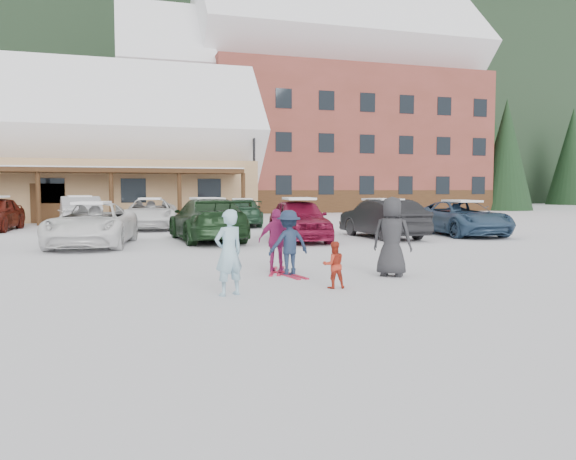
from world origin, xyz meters
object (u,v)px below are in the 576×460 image
object	(u,v)px
lamp_post	(254,166)
parked_car_2	(92,224)
parked_car_3	(207,220)
adult_skier	(229,253)
bystander_dark	(392,237)
toddler_red	(334,265)
parked_car_11	(242,213)
child_magenta	(277,240)
day_lodge	(21,156)
alpine_hotel	(318,115)
parked_car_4	(299,220)
parked_car_9	(80,213)
parked_car_10	(151,214)
parked_car_5	(382,219)
parked_car_6	(462,218)
child_navy	(289,243)

from	to	relation	value
lamp_post	parked_car_2	xyz separation A→B (m)	(-9.01, -14.75, -2.58)
parked_car_3	adult_skier	bearing A→B (deg)	80.14
bystander_dark	parked_car_2	xyz separation A→B (m)	(-6.50, 8.71, -0.14)
toddler_red	parked_car_11	bearing A→B (deg)	-92.45
bystander_dark	child_magenta	bearing A→B (deg)	7.45
day_lodge	alpine_hotel	xyz separation A→B (m)	(23.27, 10.04, 4.69)
parked_car_3	parked_car_4	distance (m)	3.34
parked_car_4	parked_car_9	size ratio (longest dim) A/B	0.96
parked_car_4	parked_car_11	bearing A→B (deg)	99.02
parked_car_9	parked_car_10	xyz separation A→B (m)	(3.17, -0.45, -0.06)
day_lodge	toddler_red	xyz separation A→B (m)	(9.68, -28.72, -3.49)
alpine_hotel	bystander_dark	bearing A→B (deg)	-107.43
adult_skier	parked_car_10	xyz separation A→B (m)	(-0.42, 17.48, -0.04)
parked_car_4	parked_car_11	xyz separation A→B (m)	(-0.26, 8.60, -0.08)
child_magenta	parked_car_4	size ratio (longest dim) A/B	0.32
parked_car_10	toddler_red	bearing A→B (deg)	-75.53
child_magenta	bystander_dark	bearing A→B (deg)	168.59
parked_car_5	toddler_red	bearing A→B (deg)	55.44
day_lodge	parked_car_6	bearing A→B (deg)	-44.23
child_navy	parked_car_10	distance (m)	15.69
alpine_hotel	child_navy	distance (m)	40.31
alpine_hotel	parked_car_5	size ratio (longest dim) A/B	6.94
day_lodge	child_magenta	distance (m)	28.11
lamp_post	parked_car_9	bearing A→B (deg)	-145.97
lamp_post	bystander_dark	bearing A→B (deg)	-96.11
lamp_post	child_navy	distance (m)	23.29
day_lodge	parked_car_10	world-z (taller)	day_lodge
parked_car_9	parked_car_11	bearing A→B (deg)	175.91
child_magenta	bystander_dark	xyz separation A→B (m)	(2.20, -1.36, 0.14)
alpine_hotel	parked_car_9	bearing A→B (deg)	-132.52
parked_car_9	child_navy	bearing A→B (deg)	101.24
parked_car_10	lamp_post	bearing A→B (deg)	52.99
bystander_dark	parked_car_6	xyz separation A→B (m)	(7.80, 9.00, -0.16)
parked_car_3	parked_car_10	size ratio (longest dim) A/B	1.03
parked_car_3	child_navy	bearing A→B (deg)	89.92
parked_car_3	parked_car_4	bearing A→B (deg)	162.54
day_lodge	parked_car_10	distance (m)	13.86
alpine_hotel	parked_car_9	xyz separation A→B (m)	(-19.24, -20.98, -7.85)
lamp_post	parked_car_3	distance (m)	15.17
day_lodge	parked_car_9	xyz separation A→B (m)	(4.03, -10.94, -3.17)
bystander_dark	parked_car_6	distance (m)	11.91
parked_car_11	parked_car_10	bearing A→B (deg)	20.27
parked_car_3	parked_car_5	size ratio (longest dim) A/B	1.18
parked_car_2	parked_car_9	distance (m)	8.12
child_magenta	parked_car_4	distance (m)	7.77
child_navy	parked_car_4	size ratio (longest dim) A/B	0.31
child_magenta	parked_car_11	size ratio (longest dim) A/B	0.30
parked_car_2	parked_car_6	distance (m)	14.30
parked_car_4	parked_car_3	bearing A→B (deg)	173.10
parked_car_9	parked_car_10	world-z (taller)	parked_car_9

